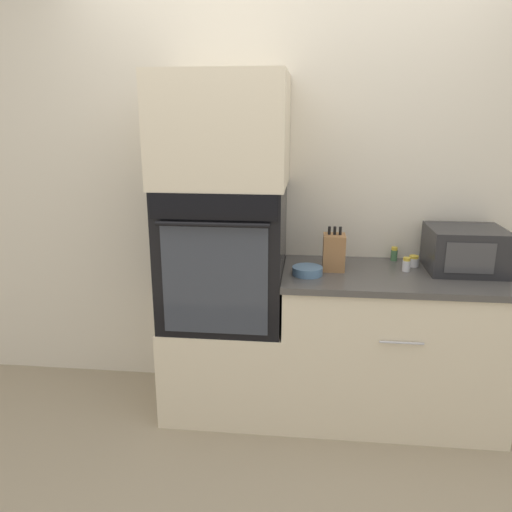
{
  "coord_description": "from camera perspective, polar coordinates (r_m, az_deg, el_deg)",
  "views": [
    {
      "loc": [
        0.12,
        -2.36,
        1.7
      ],
      "look_at": [
        -0.15,
        0.21,
        0.96
      ],
      "focal_mm": 35.0,
      "sensor_mm": 36.0,
      "label": 1
    }
  ],
  "objects": [
    {
      "name": "condiment_jar_mid",
      "position": [
        2.87,
        16.81,
        -0.93
      ],
      "size": [
        0.04,
        0.04,
        0.08
      ],
      "color": "silver",
      "rests_on": "counter_unit"
    },
    {
      "name": "condiment_jar_far",
      "position": [
        3.05,
        15.51,
        0.22
      ],
      "size": [
        0.04,
        0.04,
        0.08
      ],
      "color": "#427047",
      "rests_on": "counter_unit"
    },
    {
      "name": "oven_cabinet_upper",
      "position": [
        2.7,
        -3.89,
        14.15
      ],
      "size": [
        0.69,
        0.6,
        0.58
      ],
      "color": "beige",
      "rests_on": "wall_oven"
    },
    {
      "name": "counter_unit",
      "position": [
        2.98,
        15.06,
        -9.81
      ],
      "size": [
        1.23,
        0.63,
        0.87
      ],
      "color": "beige",
      "rests_on": "ground_plane"
    },
    {
      "name": "wall_back",
      "position": [
        3.02,
        3.81,
        7.29
      ],
      "size": [
        8.0,
        0.05,
        2.5
      ],
      "color": "beige",
      "rests_on": "ground_plane"
    },
    {
      "name": "ground_plane",
      "position": [
        2.91,
        2.75,
        -19.89
      ],
      "size": [
        12.0,
        12.0,
        0.0
      ],
      "primitive_type": "plane",
      "color": "gray"
    },
    {
      "name": "bowl",
      "position": [
        2.7,
        5.9,
        -1.69
      ],
      "size": [
        0.16,
        0.16,
        0.04
      ],
      "color": "#517599",
      "rests_on": "counter_unit"
    },
    {
      "name": "microwave",
      "position": [
        2.96,
        22.77,
        0.69
      ],
      "size": [
        0.4,
        0.36,
        0.24
      ],
      "color": "#232326",
      "rests_on": "counter_unit"
    },
    {
      "name": "oven_cabinet_base",
      "position": [
        3.05,
        -3.41,
        -11.89
      ],
      "size": [
        0.69,
        0.6,
        0.56
      ],
      "color": "beige",
      "rests_on": "ground_plane"
    },
    {
      "name": "knife_block",
      "position": [
        2.79,
        8.89,
        0.45
      ],
      "size": [
        0.12,
        0.13,
        0.24
      ],
      "color": "olive",
      "rests_on": "counter_unit"
    },
    {
      "name": "wall_oven",
      "position": [
        2.8,
        -3.65,
        0.23
      ],
      "size": [
        0.66,
        0.64,
        0.77
      ],
      "color": "black",
      "rests_on": "oven_cabinet_base"
    },
    {
      "name": "condiment_jar_near",
      "position": [
        2.97,
        17.57,
        -0.56
      ],
      "size": [
        0.06,
        0.06,
        0.06
      ],
      "color": "silver",
      "rests_on": "counter_unit"
    }
  ]
}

